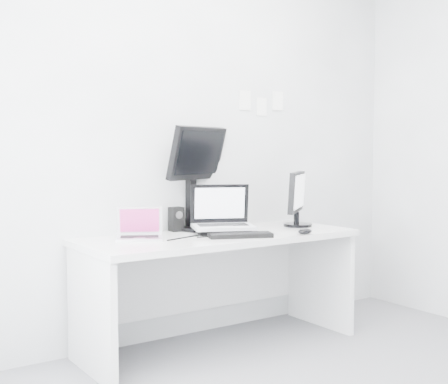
% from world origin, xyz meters
% --- Properties ---
extents(back_wall, '(3.60, 0.00, 3.60)m').
position_xyz_m(back_wall, '(0.00, 1.60, 1.35)').
color(back_wall, silver).
rests_on(back_wall, ground).
extents(desk, '(1.80, 0.70, 0.73)m').
position_xyz_m(desk, '(0.00, 1.25, 0.36)').
color(desk, silver).
rests_on(desk, ground).
extents(macbook, '(0.34, 0.31, 0.21)m').
position_xyz_m(macbook, '(-0.53, 1.32, 0.83)').
color(macbook, silver).
rests_on(macbook, desk).
extents(speaker, '(0.10, 0.10, 0.16)m').
position_xyz_m(speaker, '(-0.16, 1.53, 0.81)').
color(speaker, black).
rests_on(speaker, desk).
extents(dell_laptop, '(0.47, 0.43, 0.32)m').
position_xyz_m(dell_laptop, '(0.04, 1.27, 0.89)').
color(dell_laptop, silver).
rests_on(dell_laptop, desk).
extents(rear_monitor, '(0.56, 0.37, 0.71)m').
position_xyz_m(rear_monitor, '(-0.01, 1.53, 1.09)').
color(rear_monitor, black).
rests_on(rear_monitor, desk).
extents(samsung_monitor, '(0.46, 0.43, 0.40)m').
position_xyz_m(samsung_monitor, '(0.67, 1.27, 0.93)').
color(samsung_monitor, black).
rests_on(samsung_monitor, desk).
extents(keyboard, '(0.41, 0.28, 0.03)m').
position_xyz_m(keyboard, '(0.03, 1.07, 0.74)').
color(keyboard, black).
rests_on(keyboard, desk).
extents(mouse, '(0.12, 0.08, 0.04)m').
position_xyz_m(mouse, '(0.45, 0.94, 0.75)').
color(mouse, black).
rests_on(mouse, desk).
extents(wall_note_0, '(0.10, 0.00, 0.14)m').
position_xyz_m(wall_note_0, '(0.45, 1.59, 1.62)').
color(wall_note_0, white).
rests_on(wall_note_0, back_wall).
extents(wall_note_1, '(0.09, 0.00, 0.13)m').
position_xyz_m(wall_note_1, '(0.60, 1.59, 1.58)').
color(wall_note_1, white).
rests_on(wall_note_1, back_wall).
extents(wall_note_2, '(0.10, 0.00, 0.14)m').
position_xyz_m(wall_note_2, '(0.75, 1.59, 1.63)').
color(wall_note_2, white).
rests_on(wall_note_2, back_wall).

